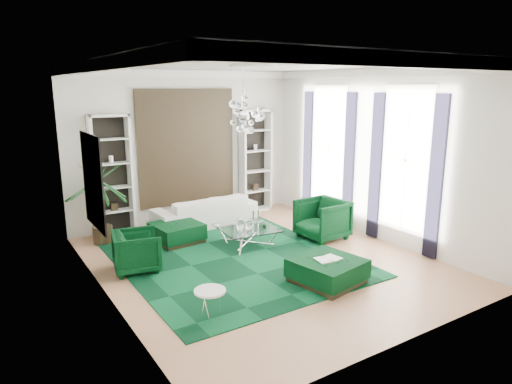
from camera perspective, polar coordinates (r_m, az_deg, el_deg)
floor at (r=9.19m, az=0.73°, el=-8.71°), size 6.00×7.00×0.02m
ceiling at (r=8.54m, az=0.81°, el=15.82°), size 6.00×7.00×0.02m
wall_back at (r=11.72m, az=-8.74°, el=5.57°), size 6.00×0.02×3.80m
wall_front at (r=6.11m, az=19.17°, el=-1.87°), size 6.00×0.02×3.80m
wall_left at (r=7.48m, az=-18.89°, el=0.79°), size 0.02×7.00×3.80m
wall_right at (r=10.60m, az=14.54°, el=4.52°), size 0.02×7.00×3.80m
crown_molding at (r=8.54m, az=0.81°, el=15.09°), size 6.00×7.00×0.18m
ceiling_medallion at (r=8.79m, az=-0.30°, el=15.49°), size 0.90×0.90×0.05m
tapestry at (r=11.68m, az=-8.64°, el=5.55°), size 2.50×0.06×2.80m
shelving_left at (r=10.98m, az=-17.55°, el=1.96°), size 0.90×0.38×2.80m
shelving_right at (r=12.53m, az=-0.10°, el=3.89°), size 0.90×0.38×2.80m
painting at (r=8.07m, az=-19.63°, el=1.23°), size 0.04×1.30×1.60m
window_near at (r=10.00m, az=18.22°, el=3.79°), size 0.03×1.10×2.90m
curtain_near_a at (r=9.55m, az=21.58°, el=1.59°), size 0.07×0.30×3.25m
curtain_near_b at (r=10.52m, az=14.73°, el=3.06°), size 0.07×0.30×3.25m
window_far at (r=11.65m, az=9.07°, el=5.51°), size 0.03×1.10×2.90m
curtain_far_a at (r=11.10m, az=11.56°, el=3.73°), size 0.07×0.30×3.25m
curtain_far_b at (r=12.25m, az=6.49°, el=4.78°), size 0.07×0.30×3.25m
rug at (r=9.39m, az=-3.21°, el=-8.12°), size 4.20×5.00×0.02m
sofa at (r=11.43m, az=-6.46°, el=-2.36°), size 2.61×1.13×0.75m
armchair_left at (r=8.91m, az=-14.67°, el=-7.17°), size 0.99×0.97×0.77m
armchair_right at (r=10.48m, az=8.27°, el=-3.39°), size 1.04×1.01×0.91m
coffee_table at (r=10.02m, az=-1.09°, el=-5.54°), size 1.30×1.30×0.41m
ottoman_side at (r=10.34m, az=-9.85°, el=-5.05°), size 1.07×1.07×0.44m
ottoman_front at (r=8.26m, az=8.90°, el=-9.74°), size 1.27×1.27×0.44m
book at (r=8.18m, az=8.95°, el=-8.22°), size 0.46×0.31×0.03m
side_table at (r=7.01m, az=-5.73°, el=-13.88°), size 0.60×0.60×0.46m
palm at (r=10.45m, az=-18.98°, el=0.03°), size 1.85×1.85×2.34m
chandelier at (r=8.73m, az=-1.51°, el=9.46°), size 1.00×1.00×0.74m
table_plant at (r=9.88m, az=1.12°, el=-3.93°), size 0.15×0.13×0.21m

